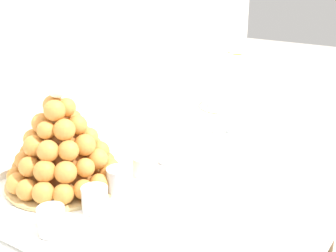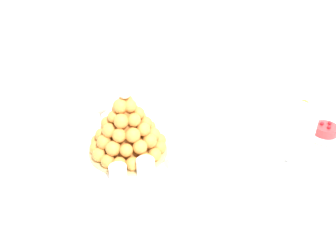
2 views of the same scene
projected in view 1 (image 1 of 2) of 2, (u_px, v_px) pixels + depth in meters
name	position (u px, v px, depth m)	size (l,w,h in m)	color
buffet_table	(149.00, 197.00, 1.19)	(1.59, 0.82, 0.76)	brown
serving_tray	(87.00, 181.00, 1.08)	(0.54, 0.35, 0.02)	white
croquembouche	(62.00, 147.00, 1.03)	(0.27, 0.27, 0.25)	tan
dessert_cup_left	(52.00, 221.00, 0.87)	(0.05, 0.05, 0.05)	silver
dessert_cup_mid_left	(95.00, 200.00, 0.94)	(0.06, 0.06, 0.05)	silver
dessert_cup_centre	(120.00, 182.00, 1.01)	(0.06, 0.06, 0.06)	silver
dessert_cup_mid_right	(145.00, 166.00, 1.10)	(0.06, 0.06, 0.05)	silver
dessert_cup_right	(170.00, 153.00, 1.17)	(0.06, 0.06, 0.05)	silver
macaron_goblet	(230.00, 83.00, 1.32)	(0.12, 0.12, 0.25)	white
fruit_tart_plate	(224.00, 105.00, 1.60)	(0.18, 0.18, 0.05)	white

